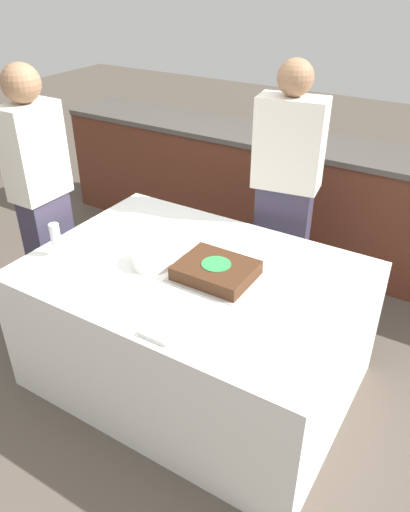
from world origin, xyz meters
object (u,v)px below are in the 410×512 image
person_cutting_cake (285,197)px  plate_stack (152,259)px  wine_glass (55,235)px  cake (216,271)px  person_seated_left (43,201)px

person_cutting_cake → plate_stack: bearing=60.3°
plate_stack → wine_glass: size_ratio=1.08×
cake → person_seated_left: person_seated_left is taller
plate_stack → wine_glass: bearing=-159.0°
cake → wine_glass: wine_glass is taller
plate_stack → person_seated_left: size_ratio=0.12×
cake → wine_glass: (-0.81, -0.26, 0.08)m
plate_stack → person_cutting_cake: bearing=69.2°
wine_glass → cake: bearing=17.6°
wine_glass → person_seated_left: size_ratio=0.11×
cake → wine_glass: bearing=-162.4°
plate_stack → wine_glass: 0.52m
cake → plate_stack: 0.34m
plate_stack → person_cutting_cake: person_cutting_cake is taller
cake → person_seated_left: size_ratio=0.25×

